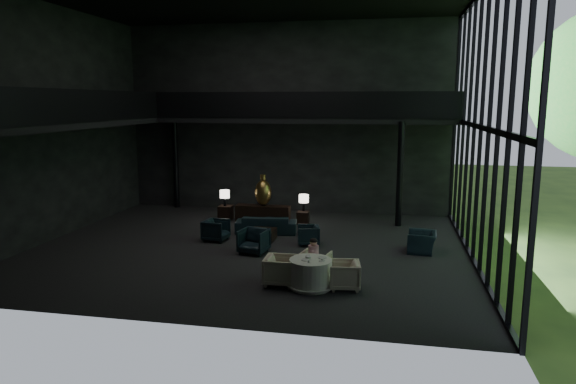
% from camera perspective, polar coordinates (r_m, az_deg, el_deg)
% --- Properties ---
extents(floor, '(14.00, 12.00, 0.02)m').
position_cam_1_polar(floor, '(16.99, -4.17, -6.17)').
color(floor, black).
rests_on(floor, ground).
extents(wall_back, '(14.00, 0.04, 8.00)m').
position_cam_1_polar(wall_back, '(22.17, -0.20, 8.14)').
color(wall_back, black).
rests_on(wall_back, ground).
extents(wall_front, '(14.00, 0.04, 8.00)m').
position_cam_1_polar(wall_front, '(10.67, -12.95, 5.83)').
color(wall_front, black).
rests_on(wall_front, ground).
extents(wall_left, '(0.04, 12.00, 8.00)m').
position_cam_1_polar(wall_left, '(19.40, -24.87, 6.95)').
color(wall_left, black).
rests_on(wall_left, ground).
extents(curtain_wall, '(0.20, 12.00, 8.00)m').
position_cam_1_polar(curtain_wall, '(15.96, 20.66, 6.76)').
color(curtain_wall, black).
rests_on(curtain_wall, ground).
extents(mezzanine_left, '(2.00, 12.00, 0.25)m').
position_cam_1_polar(mezzanine_left, '(18.83, -22.38, 7.06)').
color(mezzanine_left, black).
rests_on(mezzanine_left, wall_left).
extents(mezzanine_back, '(12.00, 2.00, 0.25)m').
position_cam_1_polar(mezzanine_back, '(21.01, 1.97, 8.03)').
color(mezzanine_back, black).
rests_on(mezzanine_back, wall_back).
extents(railing_left, '(0.06, 12.00, 1.00)m').
position_cam_1_polar(railing_left, '(18.29, -19.86, 9.03)').
color(railing_left, black).
rests_on(railing_left, mezzanine_left).
extents(railing_back, '(12.00, 0.06, 1.00)m').
position_cam_1_polar(railing_back, '(20.01, 1.52, 9.65)').
color(railing_back, black).
rests_on(railing_back, mezzanine_back).
extents(column_nw, '(0.24, 0.24, 4.00)m').
position_cam_1_polar(column_nw, '(23.53, -12.39, 3.14)').
color(column_nw, black).
rests_on(column_nw, floor).
extents(column_ne, '(0.24, 0.24, 4.00)m').
position_cam_1_polar(column_ne, '(19.92, 12.33, 1.92)').
color(column_ne, black).
rests_on(column_ne, floor).
extents(console, '(2.16, 0.49, 0.69)m').
position_cam_1_polar(console, '(20.31, -2.81, -2.46)').
color(console, black).
rests_on(console, floor).
extents(bronze_urn, '(0.65, 0.65, 1.22)m').
position_cam_1_polar(bronze_urn, '(20.20, -2.78, -0.03)').
color(bronze_urn, olive).
rests_on(bronze_urn, console).
extents(side_table_left, '(0.52, 0.52, 0.58)m').
position_cam_1_polar(side_table_left, '(20.93, -6.94, -2.30)').
color(side_table_left, black).
rests_on(side_table_left, floor).
extents(table_lamp_left, '(0.39, 0.39, 0.65)m').
position_cam_1_polar(table_lamp_left, '(20.72, -7.04, -0.30)').
color(table_lamp_left, black).
rests_on(table_lamp_left, side_table_left).
extents(side_table_right, '(0.45, 0.45, 0.50)m').
position_cam_1_polar(side_table_right, '(20.06, 1.68, -2.88)').
color(side_table_right, black).
rests_on(side_table_right, floor).
extents(table_lamp_right, '(0.38, 0.38, 0.64)m').
position_cam_1_polar(table_lamp_right, '(20.08, 1.77, -0.81)').
color(table_lamp_right, black).
rests_on(table_lamp_right, side_table_right).
extents(sofa, '(2.40, 0.97, 0.91)m').
position_cam_1_polar(sofa, '(18.69, -2.43, -3.20)').
color(sofa, '#19353E').
rests_on(sofa, floor).
extents(lounge_armchair_west, '(0.84, 0.88, 0.83)m').
position_cam_1_polar(lounge_armchair_west, '(17.85, -8.01, -4.06)').
color(lounge_armchair_west, black).
rests_on(lounge_armchair_west, floor).
extents(lounge_armchair_east, '(0.73, 0.77, 0.67)m').
position_cam_1_polar(lounge_armchair_east, '(17.19, 2.28, -4.79)').
color(lounge_armchair_east, black).
rests_on(lounge_armchair_east, floor).
extents(lounge_armchair_south, '(1.04, 1.00, 0.93)m').
position_cam_1_polar(lounge_armchair_south, '(16.26, -3.84, -5.20)').
color(lounge_armchair_south, black).
rests_on(lounge_armchair_south, floor).
extents(window_armchair, '(0.68, 0.98, 0.81)m').
position_cam_1_polar(window_armchair, '(16.90, 14.67, -5.13)').
color(window_armchair, '#132D37').
rests_on(window_armchair, floor).
extents(coffee_table, '(0.86, 0.86, 0.37)m').
position_cam_1_polar(coffee_table, '(17.82, -2.83, -4.76)').
color(coffee_table, black).
rests_on(coffee_table, floor).
extents(dining_table, '(1.24, 1.24, 0.75)m').
position_cam_1_polar(dining_table, '(13.37, 2.52, -9.23)').
color(dining_table, white).
rests_on(dining_table, floor).
extents(dining_chair_north, '(0.89, 0.85, 0.77)m').
position_cam_1_polar(dining_chair_north, '(14.15, 3.03, -7.87)').
color(dining_chair_north, beige).
rests_on(dining_chair_north, floor).
extents(dining_chair_east, '(0.82, 0.86, 0.79)m').
position_cam_1_polar(dining_chair_east, '(13.34, 6.28, -9.00)').
color(dining_chair_east, beige).
rests_on(dining_chair_east, floor).
extents(dining_chair_west, '(0.81, 0.87, 0.89)m').
position_cam_1_polar(dining_chair_west, '(13.55, -0.83, -8.44)').
color(dining_chair_west, beige).
rests_on(dining_chair_west, floor).
extents(child, '(0.29, 0.29, 0.62)m').
position_cam_1_polar(child, '(14.09, 2.84, -6.38)').
color(child, '#D1A3AE').
rests_on(child, dining_chair_north).
extents(plate_a, '(0.28, 0.28, 0.01)m').
position_cam_1_polar(plate_a, '(13.17, 1.98, -7.54)').
color(plate_a, white).
rests_on(plate_a, dining_table).
extents(plate_b, '(0.30, 0.30, 0.02)m').
position_cam_1_polar(plate_b, '(13.37, 3.82, -7.28)').
color(plate_b, white).
rests_on(plate_b, dining_table).
extents(saucer, '(0.20, 0.20, 0.01)m').
position_cam_1_polar(saucer, '(13.12, 3.78, -7.64)').
color(saucer, white).
rests_on(saucer, dining_table).
extents(coffee_cup, '(0.09, 0.09, 0.06)m').
position_cam_1_polar(coffee_cup, '(13.14, 3.83, -7.45)').
color(coffee_cup, white).
rests_on(coffee_cup, saucer).
extents(cereal_bowl, '(0.17, 0.17, 0.08)m').
position_cam_1_polar(cereal_bowl, '(13.31, 2.26, -7.21)').
color(cereal_bowl, white).
rests_on(cereal_bowl, dining_table).
extents(cream_pot, '(0.07, 0.07, 0.06)m').
position_cam_1_polar(cream_pot, '(12.97, 2.31, -7.72)').
color(cream_pot, '#99999E').
rests_on(cream_pot, dining_table).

